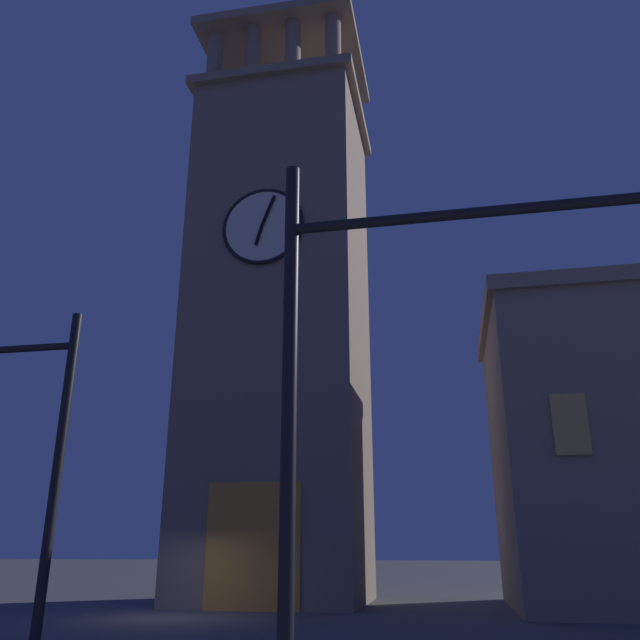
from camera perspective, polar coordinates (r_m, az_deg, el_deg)
The scene contains 3 objects.
ground_plane at distance 20.92m, azimuth -13.19°, elevation -24.10°, with size 200.00×200.00×0.00m, color #4C4C51.
clocktower at distance 27.22m, azimuth -3.35°, elevation 0.24°, with size 7.18×6.98×27.51m.
traffic_signal_far at distance 6.69m, azimuth 9.51°, elevation -1.27°, with size 4.54×0.41×6.05m.
Camera 1 is at (-8.17, 19.17, 1.88)m, focal length 36.51 mm.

